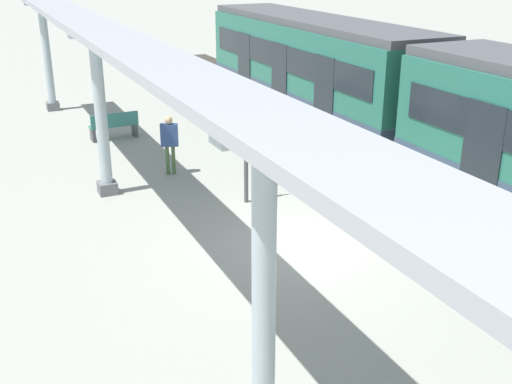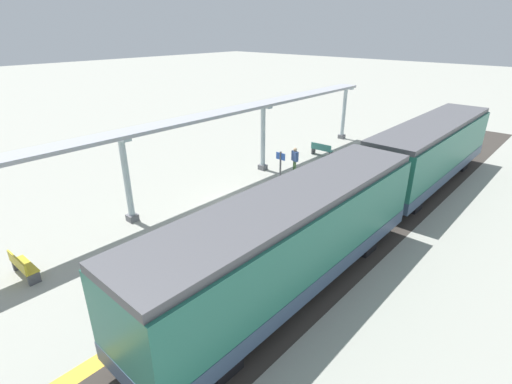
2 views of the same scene
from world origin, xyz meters
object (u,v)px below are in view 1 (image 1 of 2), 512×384
(passenger_waiting_near_edge, at_px, (300,136))
(passenger_by_the_benches, at_px, (169,138))
(platform_info_sign, at_px, (246,149))
(train_near_carriage, at_px, (313,67))
(bench_near_end, at_px, (114,126))
(canopy_pillar_second, at_px, (101,115))
(canopy_pillar_third, at_px, (264,292))
(canopy_pillar_nearest, at_px, (47,57))

(passenger_waiting_near_edge, bearing_deg, passenger_by_the_benches, -23.92)
(passenger_waiting_near_edge, bearing_deg, platform_info_sign, 31.22)
(train_near_carriage, xyz_separation_m, bench_near_end, (6.95, -0.28, -1.38))
(canopy_pillar_second, xyz_separation_m, platform_info_sign, (-2.87, 1.93, -0.65))
(canopy_pillar_second, distance_m, bench_near_end, 5.04)
(canopy_pillar_third, height_order, platform_info_sign, canopy_pillar_third)
(train_near_carriage, bearing_deg, canopy_pillar_third, 58.46)
(train_near_carriage, height_order, passenger_by_the_benches, train_near_carriage)
(canopy_pillar_second, distance_m, passenger_waiting_near_edge, 5.11)
(canopy_pillar_second, height_order, platform_info_sign, canopy_pillar_second)
(canopy_pillar_second, height_order, passenger_by_the_benches, canopy_pillar_second)
(canopy_pillar_third, bearing_deg, canopy_pillar_nearest, -90.00)
(canopy_pillar_nearest, height_order, passenger_waiting_near_edge, canopy_pillar_nearest)
(canopy_pillar_second, xyz_separation_m, passenger_waiting_near_edge, (-4.98, 0.65, -0.93))
(canopy_pillar_second, bearing_deg, bench_near_end, -104.89)
(train_near_carriage, xyz_separation_m, canopy_pillar_second, (8.18, 4.36, 0.15))
(canopy_pillar_nearest, xyz_separation_m, passenger_waiting_near_edge, (-4.98, 10.07, -0.93))
(canopy_pillar_third, distance_m, passenger_by_the_benches, 9.93)
(bench_near_end, distance_m, passenger_waiting_near_edge, 6.51)
(canopy_pillar_third, distance_m, passenger_waiting_near_edge, 9.74)
(passenger_by_the_benches, bearing_deg, train_near_carriage, -150.22)
(train_near_carriage, distance_m, bench_near_end, 7.09)
(canopy_pillar_third, bearing_deg, platform_info_sign, -112.20)
(bench_near_end, relative_size, platform_info_sign, 0.69)
(canopy_pillar_second, relative_size, passenger_by_the_benches, 2.46)
(canopy_pillar_nearest, relative_size, canopy_pillar_second, 1.00)
(train_near_carriage, bearing_deg, canopy_pillar_nearest, -31.72)
(canopy_pillar_third, distance_m, bench_near_end, 13.75)
(train_near_carriage, relative_size, passenger_waiting_near_edge, 7.12)
(canopy_pillar_third, relative_size, bench_near_end, 2.57)
(bench_near_end, height_order, passenger_waiting_near_edge, passenger_waiting_near_edge)
(passenger_waiting_near_edge, height_order, passenger_by_the_benches, passenger_waiting_near_edge)
(train_near_carriage, xyz_separation_m, passenger_waiting_near_edge, (3.20, 5.01, -0.78))
(bench_near_end, distance_m, platform_info_sign, 6.83)
(canopy_pillar_nearest, distance_m, canopy_pillar_second, 9.42)
(canopy_pillar_second, bearing_deg, passenger_waiting_near_edge, 172.56)
(canopy_pillar_second, bearing_deg, train_near_carriage, -151.95)
(passenger_waiting_near_edge, distance_m, passenger_by_the_benches, 3.43)
(canopy_pillar_third, relative_size, passenger_by_the_benches, 2.46)
(canopy_pillar_third, height_order, passenger_by_the_benches, canopy_pillar_third)
(train_near_carriage, xyz_separation_m, passenger_by_the_benches, (6.33, 3.62, -0.84))
(platform_info_sign, bearing_deg, canopy_pillar_nearest, -75.79)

